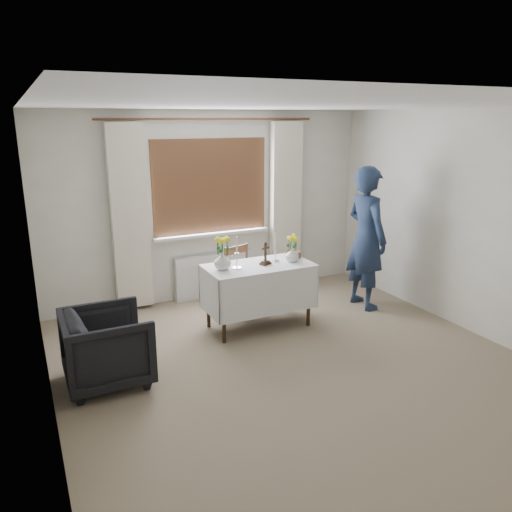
{
  "coord_description": "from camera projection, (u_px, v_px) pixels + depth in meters",
  "views": [
    {
      "loc": [
        -2.34,
        -3.72,
        2.4
      ],
      "look_at": [
        -0.04,
        1.01,
        0.94
      ],
      "focal_mm": 35.0,
      "sensor_mm": 36.0,
      "label": 1
    }
  ],
  "objects": [
    {
      "name": "altar_table",
      "position": [
        259.0,
        296.0,
        5.84
      ],
      "size": [
        1.24,
        0.64,
        0.76
      ],
      "primitive_type": "cube",
      "color": "silver",
      "rests_on": "ground"
    },
    {
      "name": "wooden_chair",
      "position": [
        245.0,
        281.0,
        6.21
      ],
      "size": [
        0.48,
        0.48,
        0.86
      ],
      "primitive_type": null,
      "rotation": [
        0.0,
        0.0,
        0.25
      ],
      "color": "brown",
      "rests_on": "ground"
    },
    {
      "name": "wooden_cross",
      "position": [
        265.0,
        254.0,
        5.72
      ],
      "size": [
        0.15,
        0.13,
        0.26
      ],
      "primitive_type": null,
      "rotation": [
        0.0,
        0.0,
        0.37
      ],
      "color": "black",
      "rests_on": "altar_table"
    },
    {
      "name": "person",
      "position": [
        366.0,
        238.0,
        6.36
      ],
      "size": [
        0.45,
        0.67,
        1.83
      ],
      "primitive_type": "imported",
      "rotation": [
        0.0,
        0.0,
        1.58
      ],
      "color": "#223650",
      "rests_on": "ground"
    },
    {
      "name": "flower_vase_left",
      "position": [
        223.0,
        261.0,
        5.53
      ],
      "size": [
        0.23,
        0.23,
        0.2
      ],
      "primitive_type": "imported",
      "rotation": [
        0.0,
        0.0,
        -0.23
      ],
      "color": "silver",
      "rests_on": "altar_table"
    },
    {
      "name": "candlestick_right",
      "position": [
        275.0,
        247.0,
        5.82
      ],
      "size": [
        0.11,
        0.11,
        0.34
      ],
      "primitive_type": null,
      "rotation": [
        0.0,
        0.0,
        -0.09
      ],
      "color": "white",
      "rests_on": "altar_table"
    },
    {
      "name": "ground",
      "position": [
        305.0,
        373.0,
        4.85
      ],
      "size": [
        5.0,
        5.0,
        0.0
      ],
      "primitive_type": "plane",
      "color": "gray",
      "rests_on": "ground"
    },
    {
      "name": "flower_vase_right",
      "position": [
        292.0,
        255.0,
        5.84
      ],
      "size": [
        0.21,
        0.21,
        0.17
      ],
      "primitive_type": "imported",
      "rotation": [
        0.0,
        0.0,
        0.38
      ],
      "color": "silver",
      "rests_on": "altar_table"
    },
    {
      "name": "wicker_basket",
      "position": [
        293.0,
        254.0,
        6.04
      ],
      "size": [
        0.24,
        0.24,
        0.07
      ],
      "primitive_type": "cylinder",
      "rotation": [
        0.0,
        0.0,
        -0.33
      ],
      "color": "brown",
      "rests_on": "altar_table"
    },
    {
      "name": "radiator",
      "position": [
        214.0,
        275.0,
        6.87
      ],
      "size": [
        1.1,
        0.1,
        0.6
      ],
      "primitive_type": "cube",
      "color": "silver",
      "rests_on": "ground"
    },
    {
      "name": "armchair",
      "position": [
        107.0,
        347.0,
        4.61
      ],
      "size": [
        0.77,
        0.75,
        0.7
      ],
      "primitive_type": "imported",
      "rotation": [
        0.0,
        0.0,
        1.57
      ],
      "color": "black",
      "rests_on": "ground"
    },
    {
      "name": "candlestick_left",
      "position": [
        237.0,
        252.0,
        5.56
      ],
      "size": [
        0.13,
        0.13,
        0.37
      ],
      "primitive_type": null,
      "rotation": [
        0.0,
        0.0,
        -0.23
      ],
      "color": "white",
      "rests_on": "altar_table"
    }
  ]
}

